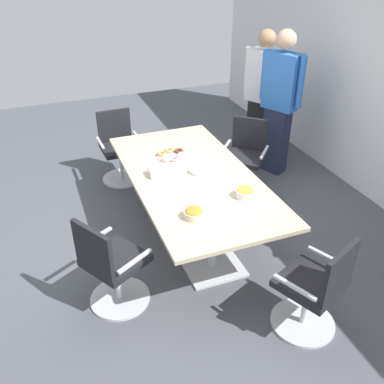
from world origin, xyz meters
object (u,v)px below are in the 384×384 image
object	(u,v)px
office_chair_0	(315,291)
office_chair_2	(119,150)
person_standing_0	(262,95)
office_chair_3	(112,268)
snack_bowl_chips_orange	(194,213)
person_standing_1	(280,101)
plate_stack	(198,171)
donut_platter	(172,155)
snack_bowl_chips_yellow	(245,192)
conference_table	(192,186)
napkin_pile	(157,172)
office_chair_1	(245,160)

from	to	relation	value
office_chair_0	office_chair_2	xyz separation A→B (m)	(-3.12, -0.88, 0.00)
office_chair_2	person_standing_0	distance (m)	2.10
office_chair_2	office_chair_3	distance (m)	2.33
snack_bowl_chips_orange	office_chair_0	bearing A→B (deg)	39.79
person_standing_1	plate_stack	bearing A→B (deg)	95.99
donut_platter	office_chair_2	bearing A→B (deg)	-160.97
office_chair_0	snack_bowl_chips_yellow	xyz separation A→B (m)	(-0.99, -0.14, 0.39)
plate_stack	office_chair_3	bearing A→B (deg)	-56.00
office_chair_2	conference_table	bearing A→B (deg)	102.97
conference_table	plate_stack	world-z (taller)	plate_stack
office_chair_2	snack_bowl_chips_yellow	bearing A→B (deg)	106.81
conference_table	donut_platter	bearing A→B (deg)	-173.52
person_standing_1	snack_bowl_chips_yellow	size ratio (longest dim) A/B	10.59
office_chair_3	napkin_pile	distance (m)	1.13
office_chair_0	snack_bowl_chips_yellow	bearing A→B (deg)	74.15
plate_stack	napkin_pile	bearing A→B (deg)	-102.29
person_standing_0	donut_platter	size ratio (longest dim) A/B	5.38
office_chair_3	office_chair_1	bearing A→B (deg)	94.94
snack_bowl_chips_orange	donut_platter	bearing A→B (deg)	170.16
office_chair_3	snack_bowl_chips_yellow	distance (m)	1.38
office_chair_0	office_chair_1	size ratio (longest dim) A/B	1.00
office_chair_0	napkin_pile	size ratio (longest dim) A/B	5.90
office_chair_3	person_standing_0	distance (m)	3.42
office_chair_1	napkin_pile	world-z (taller)	office_chair_1
office_chair_2	office_chair_3	world-z (taller)	same
office_chair_1	person_standing_1	size ratio (longest dim) A/B	0.48
person_standing_1	snack_bowl_chips_yellow	world-z (taller)	person_standing_1
office_chair_0	person_standing_0	distance (m)	3.26
plate_stack	office_chair_2	bearing A→B (deg)	-161.35
office_chair_1	snack_bowl_chips_yellow	distance (m)	1.50
person_standing_0	napkin_pile	world-z (taller)	person_standing_0
conference_table	donut_platter	xyz separation A→B (m)	(-0.47, -0.05, 0.14)
office_chair_3	snack_bowl_chips_yellow	world-z (taller)	office_chair_3
person_standing_0	snack_bowl_chips_orange	bearing A→B (deg)	109.95
office_chair_2	office_chair_1	bearing A→B (deg)	146.78
conference_table	person_standing_0	bearing A→B (deg)	132.14
snack_bowl_chips_yellow	plate_stack	size ratio (longest dim) A/B	0.94
office_chair_1	donut_platter	distance (m)	1.14
person_standing_1	napkin_pile	size ratio (longest dim) A/B	12.26
snack_bowl_chips_yellow	office_chair_3	bearing A→B (deg)	-84.16
snack_bowl_chips_yellow	office_chair_0	bearing A→B (deg)	7.89
office_chair_1	snack_bowl_chips_yellow	world-z (taller)	office_chair_1
office_chair_3	napkin_pile	bearing A→B (deg)	110.67
person_standing_1	snack_bowl_chips_orange	size ratio (longest dim) A/B	10.74
office_chair_2	snack_bowl_chips_yellow	distance (m)	2.29
napkin_pile	snack_bowl_chips_orange	bearing A→B (deg)	5.25
person_standing_0	donut_platter	bearing A→B (deg)	91.30
conference_table	napkin_pile	size ratio (longest dim) A/B	15.56
donut_platter	snack_bowl_chips_orange	bearing A→B (deg)	-9.84
office_chair_0	plate_stack	size ratio (longest dim) A/B	4.77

